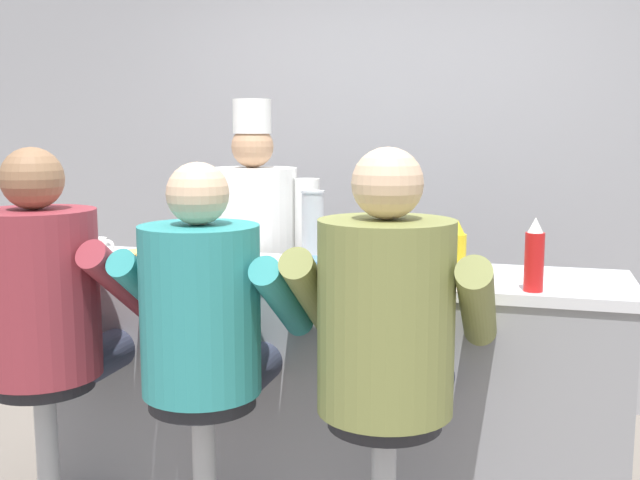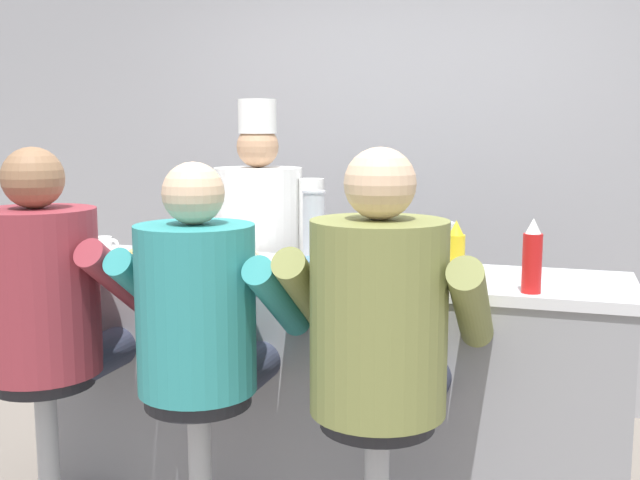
{
  "view_description": "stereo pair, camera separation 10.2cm",
  "coord_description": "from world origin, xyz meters",
  "px_view_note": "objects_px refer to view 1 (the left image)",
  "views": [
    {
      "loc": [
        0.81,
        -2.57,
        1.57
      ],
      "look_at": [
        0.01,
        0.27,
        1.14
      ],
      "focal_mm": 42.0,
      "sensor_mm": 36.0,
      "label": 1
    },
    {
      "loc": [
        0.91,
        -2.54,
        1.57
      ],
      "look_at": [
        0.01,
        0.27,
        1.14
      ],
      "focal_mm": 42.0,
      "sensor_mm": 36.0,
      "label": 2
    }
  ],
  "objects_px": {
    "coffee_mug_tan": "(241,258)",
    "mustard_bottle_yellow": "(457,253)",
    "diner_seated_teal": "(205,323)",
    "cup_stack_steel": "(313,227)",
    "diner_seated_maroon": "(46,305)",
    "hot_sauce_bottle_orange": "(440,269)",
    "water_pitcher_clear": "(437,248)",
    "cereal_bowl": "(318,266)",
    "coffee_mug_white": "(98,246)",
    "breakfast_plate": "(137,257)",
    "cook_in_whites_near": "(254,258)",
    "diner_seated_olive": "(388,329)"
  },
  "relations": [
    {
      "from": "cereal_bowl",
      "to": "diner_seated_maroon",
      "type": "distance_m",
      "value": 1.02
    },
    {
      "from": "hot_sauce_bottle_orange",
      "to": "diner_seated_olive",
      "type": "height_order",
      "value": "diner_seated_olive"
    },
    {
      "from": "diner_seated_maroon",
      "to": "diner_seated_teal",
      "type": "xyz_separation_m",
      "value": [
        0.63,
        -0.0,
        -0.02
      ]
    },
    {
      "from": "breakfast_plate",
      "to": "coffee_mug_white",
      "type": "height_order",
      "value": "coffee_mug_white"
    },
    {
      "from": "diner_seated_maroon",
      "to": "coffee_mug_white",
      "type": "bearing_deg",
      "value": 105.52
    },
    {
      "from": "hot_sauce_bottle_orange",
      "to": "water_pitcher_clear",
      "type": "relative_size",
      "value": 0.62
    },
    {
      "from": "water_pitcher_clear",
      "to": "coffee_mug_tan",
      "type": "relative_size",
      "value": 1.6
    },
    {
      "from": "diner_seated_teal",
      "to": "diner_seated_olive",
      "type": "distance_m",
      "value": 0.63
    },
    {
      "from": "hot_sauce_bottle_orange",
      "to": "breakfast_plate",
      "type": "bearing_deg",
      "value": 171.68
    },
    {
      "from": "coffee_mug_tan",
      "to": "cook_in_whites_near",
      "type": "height_order",
      "value": "cook_in_whites_near"
    },
    {
      "from": "water_pitcher_clear",
      "to": "coffee_mug_white",
      "type": "height_order",
      "value": "water_pitcher_clear"
    },
    {
      "from": "breakfast_plate",
      "to": "diner_seated_teal",
      "type": "relative_size",
      "value": 0.17
    },
    {
      "from": "diner_seated_maroon",
      "to": "diner_seated_teal",
      "type": "relative_size",
      "value": 1.03
    },
    {
      "from": "hot_sauce_bottle_orange",
      "to": "cereal_bowl",
      "type": "relative_size",
      "value": 0.85
    },
    {
      "from": "hot_sauce_bottle_orange",
      "to": "water_pitcher_clear",
      "type": "distance_m",
      "value": 0.22
    },
    {
      "from": "water_pitcher_clear",
      "to": "breakfast_plate",
      "type": "height_order",
      "value": "water_pitcher_clear"
    },
    {
      "from": "water_pitcher_clear",
      "to": "cook_in_whites_near",
      "type": "relative_size",
      "value": 0.12
    },
    {
      "from": "breakfast_plate",
      "to": "cook_in_whites_near",
      "type": "distance_m",
      "value": 0.66
    },
    {
      "from": "diner_seated_maroon",
      "to": "cup_stack_steel",
      "type": "bearing_deg",
      "value": 39.0
    },
    {
      "from": "water_pitcher_clear",
      "to": "coffee_mug_tan",
      "type": "xyz_separation_m",
      "value": [
        -0.78,
        -0.09,
        -0.06
      ]
    },
    {
      "from": "cup_stack_steel",
      "to": "diner_seated_olive",
      "type": "relative_size",
      "value": 0.2
    },
    {
      "from": "coffee_mug_white",
      "to": "water_pitcher_clear",
      "type": "bearing_deg",
      "value": -1.83
    },
    {
      "from": "diner_seated_olive",
      "to": "cook_in_whites_near",
      "type": "xyz_separation_m",
      "value": [
        -0.89,
        1.14,
        -0.0
      ]
    },
    {
      "from": "cup_stack_steel",
      "to": "diner_seated_maroon",
      "type": "bearing_deg",
      "value": -141.0
    },
    {
      "from": "cereal_bowl",
      "to": "coffee_mug_white",
      "type": "xyz_separation_m",
      "value": [
        -1.07,
        0.15,
        0.01
      ]
    },
    {
      "from": "coffee_mug_tan",
      "to": "diner_seated_teal",
      "type": "relative_size",
      "value": 0.09
    },
    {
      "from": "mustard_bottle_yellow",
      "to": "diner_seated_teal",
      "type": "height_order",
      "value": "diner_seated_teal"
    },
    {
      "from": "cup_stack_steel",
      "to": "diner_seated_olive",
      "type": "distance_m",
      "value": 0.83
    },
    {
      "from": "breakfast_plate",
      "to": "diner_seated_maroon",
      "type": "distance_m",
      "value": 0.57
    },
    {
      "from": "mustard_bottle_yellow",
      "to": "coffee_mug_white",
      "type": "height_order",
      "value": "mustard_bottle_yellow"
    },
    {
      "from": "hot_sauce_bottle_orange",
      "to": "diner_seated_teal",
      "type": "relative_size",
      "value": 0.09
    },
    {
      "from": "diner_seated_maroon",
      "to": "cook_in_whites_near",
      "type": "xyz_separation_m",
      "value": [
        0.38,
        1.14,
        0.0
      ]
    },
    {
      "from": "breakfast_plate",
      "to": "coffee_mug_white",
      "type": "xyz_separation_m",
      "value": [
        -0.23,
        0.07,
        0.02
      ]
    },
    {
      "from": "diner_seated_olive",
      "to": "diner_seated_teal",
      "type": "bearing_deg",
      "value": -179.74
    },
    {
      "from": "cup_stack_steel",
      "to": "diner_seated_maroon",
      "type": "height_order",
      "value": "diner_seated_maroon"
    },
    {
      "from": "mustard_bottle_yellow",
      "to": "diner_seated_maroon",
      "type": "relative_size",
      "value": 0.15
    },
    {
      "from": "breakfast_plate",
      "to": "coffee_mug_tan",
      "type": "xyz_separation_m",
      "value": [
        0.51,
        -0.07,
        0.03
      ]
    },
    {
      "from": "cup_stack_steel",
      "to": "diner_seated_teal",
      "type": "relative_size",
      "value": 0.21
    },
    {
      "from": "mustard_bottle_yellow",
      "to": "cook_in_whites_near",
      "type": "bearing_deg",
      "value": 147.93
    },
    {
      "from": "cereal_bowl",
      "to": "hot_sauce_bottle_orange",
      "type": "bearing_deg",
      "value": -13.14
    },
    {
      "from": "cook_in_whites_near",
      "to": "cup_stack_steel",
      "type": "bearing_deg",
      "value": -46.86
    },
    {
      "from": "coffee_mug_white",
      "to": "breakfast_plate",
      "type": "bearing_deg",
      "value": -16.81
    },
    {
      "from": "cup_stack_steel",
      "to": "diner_seated_teal",
      "type": "distance_m",
      "value": 0.74
    },
    {
      "from": "hot_sauce_bottle_orange",
      "to": "diner_seated_maroon",
      "type": "bearing_deg",
      "value": -165.07
    },
    {
      "from": "coffee_mug_tan",
      "to": "mustard_bottle_yellow",
      "type": "bearing_deg",
      "value": -1.3
    },
    {
      "from": "coffee_mug_white",
      "to": "cook_in_whites_near",
      "type": "distance_m",
      "value": 0.75
    },
    {
      "from": "mustard_bottle_yellow",
      "to": "coffee_mug_tan",
      "type": "xyz_separation_m",
      "value": [
        -0.86,
        0.02,
        -0.06
      ]
    },
    {
      "from": "water_pitcher_clear",
      "to": "diner_seated_teal",
      "type": "xyz_separation_m",
      "value": [
        -0.71,
        -0.59,
        -0.2
      ]
    },
    {
      "from": "diner_seated_maroon",
      "to": "hot_sauce_bottle_orange",
      "type": "bearing_deg",
      "value": 14.93
    },
    {
      "from": "mustard_bottle_yellow",
      "to": "coffee_mug_white",
      "type": "distance_m",
      "value": 1.61
    }
  ]
}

